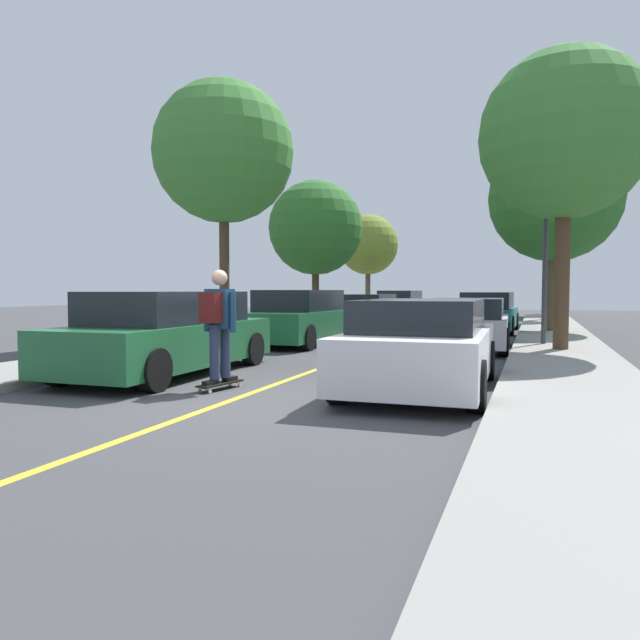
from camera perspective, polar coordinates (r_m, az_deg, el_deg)
name	(u,v)px	position (r m, az deg, el deg)	size (l,w,h in m)	color
ground	(245,395)	(8.31, -7.28, -7.27)	(80.00, 80.00, 0.00)	#424244
sidewalk_left	(9,375)	(10.98, -27.94, -4.73)	(2.14, 56.00, 0.14)	gray
sidewalk_right	(587,413)	(7.41, 24.47, -8.20)	(2.14, 56.00, 0.14)	gray
center_line	(336,362)	(11.96, 1.60, -4.12)	(0.12, 39.20, 0.01)	gold
parked_car_left_nearest	(167,334)	(10.56, -14.58, -1.28)	(2.01, 4.69, 1.44)	#1E5B33
parked_car_left_near	(299,318)	(15.91, -2.06, 0.20)	(2.01, 4.37, 1.47)	#1E5B33
parked_car_left_far	(369,312)	(22.67, 4.76, 0.83)	(1.92, 4.28, 1.32)	black
parked_car_left_farthest	(400,306)	(28.02, 7.76, 1.34)	(1.89, 4.21, 1.46)	#B7B7BC
parked_car_right_nearest	(422,345)	(8.68, 9.83, -2.45)	(2.03, 4.16, 1.33)	white
parked_car_right_near	(468,324)	(14.89, 14.17, -0.39)	(2.05, 4.07, 1.27)	#B7B7BC
parked_car_right_far	(488,312)	(21.49, 16.01, 0.72)	(1.94, 4.50, 1.40)	#196066
street_tree_left_nearest	(223,153)	(16.94, -9.34, 15.71)	(3.86, 3.86, 7.04)	#4C3823
street_tree_left_near	(315,228)	(23.17, -0.44, 8.90)	(3.67, 3.67, 5.59)	#4C3823
street_tree_left_far	(368,245)	(30.42, 4.68, 7.27)	(3.07, 3.07, 5.20)	brown
street_tree_right_nearest	(565,135)	(14.70, 22.64, 16.20)	(3.74, 3.74, 6.65)	#4C3823
street_tree_right_near	(555,197)	(21.08, 21.83, 11.00)	(4.25, 4.25, 6.52)	brown
street_tree_right_far	(550,206)	(29.21, 21.39, 10.25)	(3.02, 3.02, 6.73)	brown
street_tree_right_farthest	(547,216)	(36.18, 21.16, 9.36)	(4.66, 4.66, 7.88)	#3D2D1E
streetlamp	(546,226)	(15.72, 21.03, 8.52)	(0.36, 0.24, 5.05)	#38383D
skateboard	(220,384)	(8.83, -9.64, -6.11)	(0.37, 0.87, 0.10)	black
skateboarder	(218,319)	(8.71, -9.84, 0.09)	(0.59, 0.71, 1.66)	black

